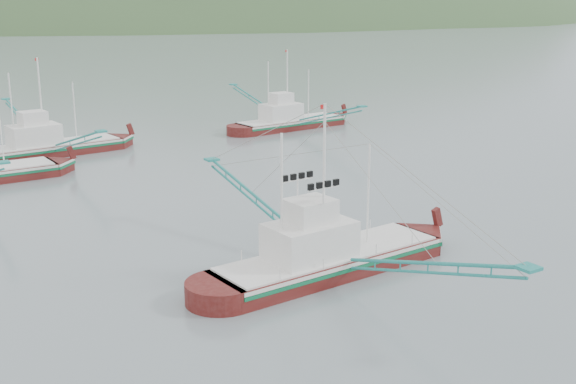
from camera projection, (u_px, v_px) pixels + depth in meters
ground at (343, 268)px, 41.92m from camera, size 1200.00×1200.00×0.00m
main_boat at (326, 248)px, 40.71m from camera, size 14.52×25.89×10.48m
bg_boat_right at (289, 117)px, 86.15m from camera, size 14.04×24.95×10.11m
bg_boat_far at (47, 141)px, 71.47m from camera, size 14.48×25.64×10.40m
headland_right at (254, 20)px, 516.66m from camera, size 684.00×432.00×306.00m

